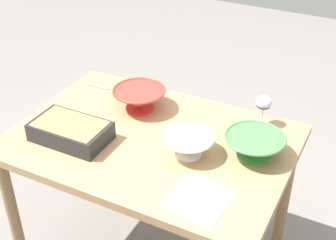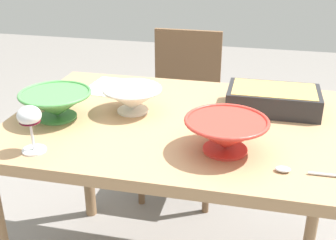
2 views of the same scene
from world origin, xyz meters
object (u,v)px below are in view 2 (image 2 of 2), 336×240
small_bowl (226,133)px  mixing_bowl (132,98)px  dining_table (182,142)px  casserole_dish (273,98)px  serving_spoon (299,171)px  wine_glass (30,120)px  napkin (114,87)px  serving_bowl (56,103)px  chair (183,107)px

small_bowl → mixing_bowl: bearing=148.0°
dining_table → casserole_dish: size_ratio=3.66×
dining_table → serving_spoon: serving_spoon is taller
wine_glass → mixing_bowl: size_ratio=0.68×
mixing_bowl → napkin: mixing_bowl is taller
serving_spoon → serving_bowl: bearing=166.4°
wine_glass → serving_spoon: wine_glass is taller
dining_table → serving_spoon: size_ratio=5.42×
dining_table → serving_bowl: 0.47m
dining_table → chair: bearing=100.5°
mixing_bowl → dining_table: bearing=-9.6°
small_bowl → serving_bowl: (-0.62, 0.11, -0.00)m
dining_table → wine_glass: 0.56m
small_bowl → wine_glass: bearing=-166.8°
chair → wine_glass: wine_glass is taller
chair → mixing_bowl: chair is taller
mixing_bowl → serving_spoon: 0.67m
casserole_dish → small_bowl: small_bowl is taller
small_bowl → casserole_dish: bearing=69.0°
dining_table → small_bowl: small_bowl is taller
serving_bowl → casserole_dish: bearing=18.2°
chair → wine_glass: 1.21m
small_bowl → napkin: size_ratio=1.14×
wine_glass → dining_table: bearing=39.7°
mixing_bowl → small_bowl: 0.43m
serving_spoon → wine_glass: bearing=-176.6°
casserole_dish → mixing_bowl: bearing=-165.4°
dining_table → chair: size_ratio=1.38×
wine_glass → serving_bowl: bearing=99.8°
wine_glass → serving_spoon: 0.80m
serving_bowl → dining_table: bearing=10.7°
wine_glass → mixing_bowl: 0.42m
napkin → serving_spoon: bearing=-36.4°
casserole_dish → serving_spoon: (0.08, -0.45, -0.04)m
dining_table → chair: chair is taller
chair → napkin: bearing=-111.4°
casserole_dish → mixing_bowl: mixing_bowl is taller
wine_glass → serving_spoon: bearing=3.4°
small_bowl → serving_spoon: small_bowl is taller
mixing_bowl → napkin: bearing=124.4°
mixing_bowl → chair: bearing=86.2°
dining_table → serving_spoon: 0.49m
serving_bowl → napkin: bearing=75.1°
casserole_dish → serving_spoon: size_ratio=1.48×
serving_bowl → serving_spoon: serving_bowl is taller
chair → mixing_bowl: 0.83m
casserole_dish → mixing_bowl: (-0.51, -0.13, 0.01)m
small_bowl → napkin: bearing=138.8°
wine_glass → casserole_dish: wine_glass is taller
serving_spoon → small_bowl: bearing=157.9°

